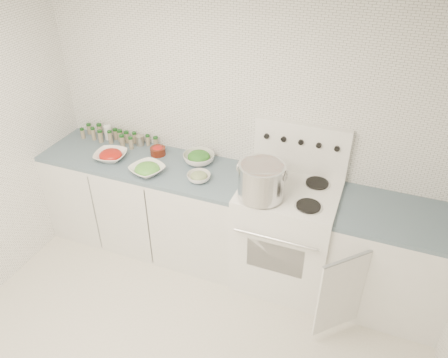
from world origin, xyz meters
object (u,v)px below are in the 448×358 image
Objects in this scene: bowl_snowpea at (147,169)px; bowl_tomato at (111,155)px; stock_pot at (262,179)px; stove at (286,232)px.

bowl_tomato is at bearing 168.51° from bowl_snowpea.
stock_pot is at bearing -1.20° from bowl_snowpea.
stove reaches higher than bowl_tomato.
stove is 3.93× the size of bowl_snowpea.
bowl_tomato is 0.90× the size of bowl_snowpea.
bowl_tomato is 0.42m from bowl_snowpea.
stove is 1.26m from bowl_snowpea.
bowl_snowpea is (-0.99, 0.02, -0.15)m from stock_pot.
bowl_tomato is (-1.58, -0.07, 0.44)m from stove.
bowl_snowpea is (-1.17, -0.16, 0.44)m from stove.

